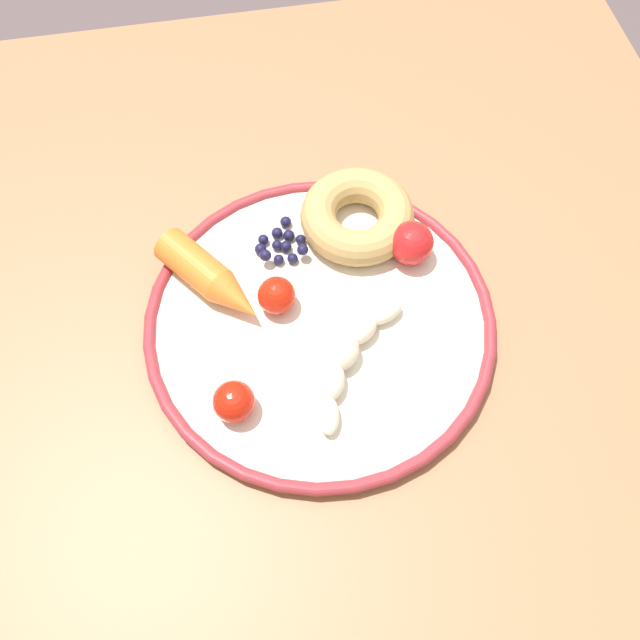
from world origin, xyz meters
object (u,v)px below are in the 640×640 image
dining_table (364,371)px  tomato_near (411,243)px  carrot_orange (211,279)px  blueberry_pile (281,244)px  tomato_mid (277,295)px  tomato_far (234,402)px  banana (348,356)px  donut (357,216)px  plate (320,321)px

dining_table → tomato_near: tomato_near is taller
dining_table → carrot_orange: bearing=-115.2°
blueberry_pile → tomato_mid: tomato_mid is taller
dining_table → tomato_near: 0.16m
blueberry_pile → tomato_far: tomato_far is taller
blueberry_pile → tomato_far: size_ratio=1.52×
banana → carrot_orange: bearing=-131.6°
blueberry_pile → tomato_mid: (0.07, -0.01, 0.01)m
donut → banana: bearing=-14.9°
dining_table → tomato_mid: bearing=-114.1°
tomato_near → carrot_orange: bearing=-89.0°
tomato_far → banana: bearing=104.8°
tomato_near → tomato_mid: (0.03, -0.14, -0.00)m
donut → blueberry_pile: (0.01, -0.08, -0.01)m
donut → tomato_mid: same height
plate → banana: 0.05m
tomato_near → banana: bearing=-38.9°
plate → banana: size_ratio=2.66×
dining_table → plate: 0.11m
plate → tomato_far: (0.08, -0.09, 0.02)m
donut → tomato_near: (0.04, 0.04, 0.00)m
carrot_orange → donut: 0.16m
dining_table → donut: 0.17m
dining_table → tomato_near: size_ratio=22.14×
carrot_orange → tomato_far: tomato_far is taller
tomato_near → tomato_mid: bearing=-76.5°
banana → tomato_mid: (-0.07, -0.05, 0.01)m
donut → blueberry_pile: 0.08m
plate → dining_table: bearing=73.2°
blueberry_pile → tomato_far: (0.16, -0.07, 0.01)m
donut → plate: bearing=-29.3°
plate → tomato_near: tomato_near is taller
plate → tomato_mid: tomato_mid is taller
dining_table → carrot_orange: carrot_orange is taller
blueberry_pile → tomato_far: 0.18m
blueberry_pile → tomato_near: (0.03, 0.12, 0.01)m
dining_table → banana: size_ratio=7.69×
banana → blueberry_pile: size_ratio=2.22×
blueberry_pile → tomato_near: bearing=75.6°
dining_table → tomato_mid: size_ratio=26.65×
tomato_mid → banana: bearing=37.5°
banana → tomato_mid: size_ratio=3.46×
banana → tomato_mid: 0.09m
tomato_far → blueberry_pile: bearing=158.2°
dining_table → tomato_far: 0.19m
tomato_far → carrot_orange: bearing=-177.1°
plate → carrot_orange: bearing=-118.9°
plate → tomato_far: tomato_far is taller
plate → blueberry_pile: blueberry_pile is taller
tomato_near → donut: bearing=-134.6°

